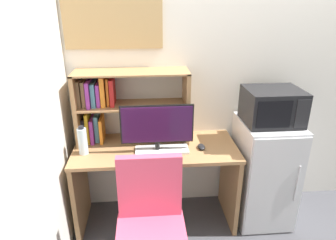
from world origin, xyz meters
name	(u,v)px	position (x,y,z in m)	size (l,w,h in m)	color
wall_back	(297,69)	(0.40, 0.02, 1.30)	(6.40, 0.04, 2.60)	silver
desk	(156,170)	(-0.88, -0.29, 0.53)	(1.34, 0.59, 0.75)	#997047
hutch_bookshelf	(115,103)	(-1.20, -0.13, 1.09)	(0.92, 0.29, 0.60)	#997047
monitor	(157,127)	(-0.87, -0.37, 0.96)	(0.57, 0.20, 0.39)	black
keyboard	(162,150)	(-0.83, -0.37, 0.76)	(0.43, 0.15, 0.02)	silver
computer_mouse	(201,147)	(-0.51, -0.35, 0.76)	(0.06, 0.10, 0.03)	black
water_bottle	(83,141)	(-1.45, -0.36, 0.86)	(0.07, 0.07, 0.24)	silver
mini_fridge	(263,171)	(0.07, -0.30, 0.47)	(0.46, 0.56, 0.94)	silver
microwave	(272,106)	(0.07, -0.30, 1.08)	(0.44, 0.38, 0.28)	black
desk_chair	(151,239)	(-0.94, -0.97, 0.42)	(0.52, 0.52, 0.96)	black
wall_corkboard	(113,15)	(-1.18, -0.01, 1.77)	(0.78, 0.02, 0.52)	tan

